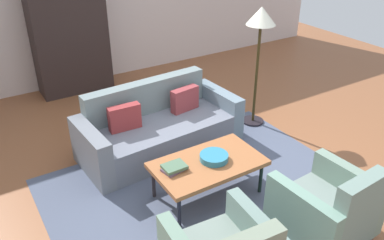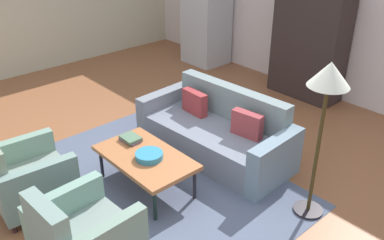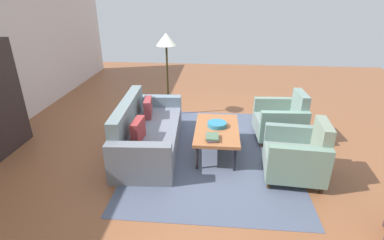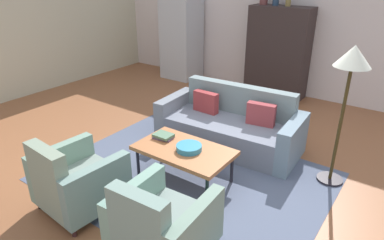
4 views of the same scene
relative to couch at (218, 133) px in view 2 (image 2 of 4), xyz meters
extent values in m
plane|color=brown|center=(0.35, -0.82, -0.29)|extent=(11.90, 11.90, 0.00)
cube|color=silver|center=(0.35, 2.80, 1.11)|extent=(9.91, 0.12, 2.80)
cube|color=beige|center=(-4.61, -0.82, 1.11)|extent=(0.12, 7.23, 2.80)
cube|color=#4F586F|center=(0.01, -1.14, -0.28)|extent=(3.40, 2.60, 0.01)
cube|color=slate|center=(0.01, -0.09, -0.08)|extent=(1.79, 1.00, 0.42)
cube|color=slate|center=(-0.02, 0.27, 0.14)|extent=(1.75, 0.29, 0.86)
cube|color=slate|center=(0.96, -0.03, 0.02)|extent=(0.23, 0.91, 0.62)
cube|color=slate|center=(-0.95, -0.14, 0.02)|extent=(0.23, 0.91, 0.62)
cube|color=#91373B|center=(0.45, 0.04, 0.29)|extent=(0.41, 0.18, 0.32)
cube|color=maroon|center=(-0.45, -0.01, 0.29)|extent=(0.40, 0.14, 0.32)
cylinder|color=#282225|center=(-0.52, -0.91, -0.09)|extent=(0.04, 0.04, 0.39)
cylinder|color=black|center=(0.54, -0.91, -0.09)|extent=(0.04, 0.04, 0.39)
cylinder|color=black|center=(-0.52, -1.47, -0.09)|extent=(0.04, 0.04, 0.39)
cylinder|color=black|center=(0.54, -1.47, -0.09)|extent=(0.04, 0.04, 0.39)
cube|color=#A36037|center=(0.01, -1.19, 0.13)|extent=(1.20, 0.70, 0.05)
cylinder|color=#2F210F|center=(-0.91, -1.92, -0.24)|extent=(0.05, 0.05, 0.10)
cylinder|color=#331E20|center=(-0.23, -1.97, -0.24)|extent=(0.05, 0.05, 0.10)
cylinder|color=#361C1C|center=(-0.28, -2.65, -0.24)|extent=(0.05, 0.05, 0.10)
cube|color=gray|center=(-0.59, -2.29, -0.04)|extent=(0.62, 0.84, 0.30)
cube|color=gray|center=(-0.93, -2.26, 0.09)|extent=(0.18, 0.81, 0.56)
cube|color=slate|center=(-0.26, -2.31, 0.09)|extent=(0.18, 0.81, 0.56)
cylinder|color=#332117|center=(0.25, -1.96, -0.24)|extent=(0.05, 0.05, 0.10)
cube|color=gray|center=(0.27, -2.30, 0.09)|extent=(0.16, 0.81, 0.56)
cylinder|color=teal|center=(0.08, -1.19, 0.19)|extent=(0.31, 0.31, 0.07)
cube|color=#5F4864|center=(-0.38, -1.12, 0.16)|extent=(0.28, 0.21, 0.03)
cube|color=#4D6D53|center=(-0.38, -1.12, 0.19)|extent=(0.24, 0.19, 0.03)
cube|color=#2F2322|center=(-0.34, 2.45, 0.61)|extent=(1.20, 0.50, 1.80)
cube|color=#351B19|center=(-0.64, 2.70, 0.61)|extent=(0.56, 0.01, 1.51)
cube|color=#37161B|center=(-0.04, 2.70, 0.61)|extent=(0.56, 0.01, 1.51)
cube|color=#B7BABF|center=(-2.71, 2.35, 0.64)|extent=(0.80, 0.70, 1.85)
cylinder|color=#99999E|center=(-2.66, 2.72, 0.73)|extent=(0.02, 0.02, 0.70)
cylinder|color=black|center=(1.53, -0.13, -0.27)|extent=(0.32, 0.32, 0.03)
cylinder|color=#352B13|center=(1.53, -0.13, 0.47)|extent=(0.04, 0.04, 1.45)
cone|color=silver|center=(1.53, -0.13, 1.31)|extent=(0.40, 0.40, 0.24)
camera|label=1|loc=(-2.03, -4.13, 2.62)|focal=37.34mm
camera|label=2|loc=(3.38, -3.49, 2.73)|focal=39.35mm
camera|label=3|loc=(-4.31, -1.17, 2.22)|focal=27.58mm
camera|label=4|loc=(2.24, -4.13, 2.19)|focal=31.98mm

